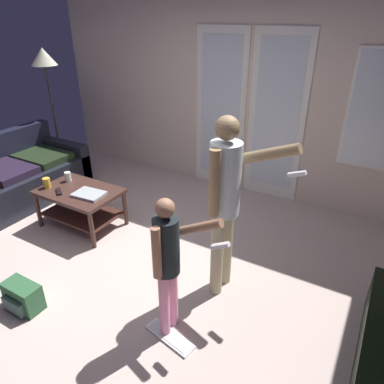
# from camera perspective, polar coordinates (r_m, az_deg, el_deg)

# --- Properties ---
(ground_plane) EXTENTS (5.51, 4.67, 0.02)m
(ground_plane) POSITION_cam_1_polar(r_m,az_deg,el_deg) (3.70, -10.86, -12.03)
(ground_plane) COLOR #C5ADA4
(wall_back_with_doors) EXTENTS (5.51, 0.09, 2.74)m
(wall_back_with_doors) POSITION_cam_1_polar(r_m,az_deg,el_deg) (4.88, 6.55, 15.58)
(wall_back_with_doors) COLOR beige
(wall_back_with_doors) RESTS_ON ground_plane
(leather_couch) EXTENTS (0.95, 2.07, 0.84)m
(leather_couch) POSITION_cam_1_polar(r_m,az_deg,el_deg) (5.22, -27.99, 1.27)
(leather_couch) COLOR #1F212A
(leather_couch) RESTS_ON ground_plane
(coffee_table) EXTENTS (0.93, 0.62, 0.47)m
(coffee_table) POSITION_cam_1_polar(r_m,az_deg,el_deg) (4.30, -17.62, -1.24)
(coffee_table) COLOR #412922
(coffee_table) RESTS_ON ground_plane
(person_adult) EXTENTS (0.72, 0.44, 1.62)m
(person_adult) POSITION_cam_1_polar(r_m,az_deg,el_deg) (2.88, 5.54, -0.31)
(person_adult) COLOR tan
(person_adult) RESTS_ON ground_plane
(person_child) EXTENTS (0.52, 0.34, 1.19)m
(person_child) POSITION_cam_1_polar(r_m,az_deg,el_deg) (2.59, -3.85, -10.48)
(person_child) COLOR pink
(person_child) RESTS_ON ground_plane
(floor_lamp) EXTENTS (0.37, 0.37, 1.84)m
(floor_lamp) POSITION_cam_1_polar(r_m,az_deg,el_deg) (5.81, -22.76, 18.54)
(floor_lamp) COLOR #29282E
(floor_lamp) RESTS_ON ground_plane
(backpack) EXTENTS (0.34, 0.21, 0.25)m
(backpack) POSITION_cam_1_polar(r_m,az_deg,el_deg) (3.47, -25.74, -15.00)
(backpack) COLOR #2F5E39
(backpack) RESTS_ON ground_plane
(loose_keyboard) EXTENTS (0.46, 0.21, 0.02)m
(loose_keyboard) POSITION_cam_1_polar(r_m,az_deg,el_deg) (3.01, -3.62, -22.35)
(loose_keyboard) COLOR white
(loose_keyboard) RESTS_ON ground_plane
(laptop_closed) EXTENTS (0.36, 0.27, 0.03)m
(laptop_closed) POSITION_cam_1_polar(r_m,az_deg,el_deg) (4.09, -16.33, -0.33)
(laptop_closed) COLOR #ACB4B7
(laptop_closed) RESTS_ON coffee_table
(cup_near_edge) EXTENTS (0.08, 0.08, 0.12)m
(cup_near_edge) POSITION_cam_1_polar(r_m,az_deg,el_deg) (4.41, -22.46, 1.38)
(cup_near_edge) COLOR gold
(cup_near_edge) RESTS_ON coffee_table
(cup_by_laptop) EXTENTS (0.07, 0.07, 0.11)m
(cup_by_laptop) POSITION_cam_1_polar(r_m,az_deg,el_deg) (4.49, -19.45, 2.36)
(cup_by_laptop) COLOR white
(cup_by_laptop) RESTS_ON coffee_table
(tv_remote_black) EXTENTS (0.17, 0.14, 0.02)m
(tv_remote_black) POSITION_cam_1_polar(r_m,az_deg,el_deg) (4.26, -20.74, 0.08)
(tv_remote_black) COLOR black
(tv_remote_black) RESTS_ON coffee_table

